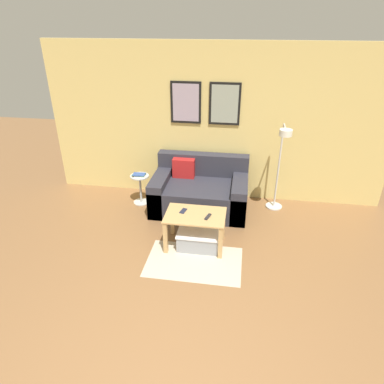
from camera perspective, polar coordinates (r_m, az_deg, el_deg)
wall_back at (r=5.71m, az=3.77°, el=11.22°), size 5.60×0.09×2.55m
area_rug at (r=4.56m, az=0.34°, el=-11.53°), size 1.23×0.78×0.01m
couch at (r=5.61m, az=1.32°, el=0.06°), size 1.52×0.99×0.82m
coffee_table at (r=4.64m, az=0.55°, el=-4.95°), size 0.81×0.54×0.49m
storage_bin at (r=4.77m, az=1.14°, el=-7.69°), size 0.58×0.44×0.25m
floor_lamp at (r=5.37m, az=14.61°, el=5.22°), size 0.27×0.56×1.44m
side_table at (r=5.82m, az=-8.61°, el=0.89°), size 0.31×0.31×0.51m
book_stack at (r=5.71m, az=-8.75°, el=2.84°), size 0.23×0.20×0.04m
remote_control at (r=4.52m, az=2.67°, el=-4.14°), size 0.08×0.16×0.02m
cell_phone at (r=4.66m, az=-1.46°, el=-3.16°), size 0.10×0.15×0.01m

